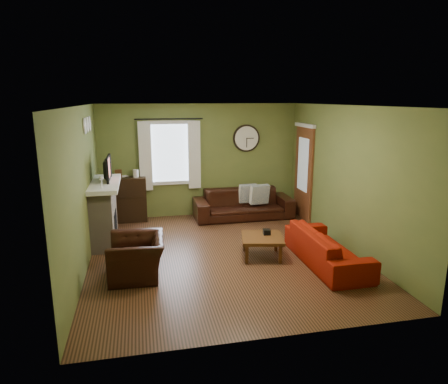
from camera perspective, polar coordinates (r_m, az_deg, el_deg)
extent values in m
cube|color=#4D2D1B|center=(7.20, -0.11, -8.92)|extent=(4.60, 5.20, 0.00)
cube|color=white|center=(6.67, -0.12, 12.24)|extent=(4.60, 5.20, 0.00)
cube|color=#5F6E31|center=(6.74, -19.62, 0.32)|extent=(0.00, 5.20, 2.60)
cube|color=#5F6E31|center=(7.62, 17.06, 1.95)|extent=(0.00, 5.20, 2.60)
cube|color=#5F6E31|center=(9.34, -3.43, 4.51)|extent=(4.60, 0.00, 2.60)
cube|color=#5F6E31|center=(4.40, 6.95, -5.71)|extent=(4.60, 0.00, 2.60)
cube|color=tan|center=(8.01, -16.78, -3.03)|extent=(0.40, 1.40, 1.10)
cube|color=black|center=(8.07, -15.31, -4.68)|extent=(0.04, 0.60, 0.55)
cube|color=white|center=(7.87, -16.84, 1.11)|extent=(0.58, 1.60, 0.08)
imported|color=black|center=(7.97, -16.72, 2.84)|extent=(0.08, 0.60, 0.35)
cube|color=#994C3F|center=(7.96, -16.17, 3.27)|extent=(0.02, 0.62, 0.36)
cylinder|color=white|center=(7.39, -19.27, 8.89)|extent=(0.28, 0.28, 0.03)
cylinder|color=white|center=(7.74, -18.97, 9.08)|extent=(0.28, 0.28, 0.03)
cylinder|color=white|center=(8.09, -18.68, 9.26)|extent=(0.28, 0.28, 0.03)
cylinder|color=black|center=(9.04, -7.86, 10.30)|extent=(0.03, 0.03, 1.50)
cube|color=white|center=(9.09, -11.17, 5.00)|extent=(0.28, 0.04, 1.55)
cube|color=white|center=(9.18, -4.26, 5.29)|extent=(0.28, 0.04, 1.55)
cube|color=brown|center=(9.29, 11.31, 2.66)|extent=(0.05, 0.90, 2.10)
imported|color=#512D13|center=(9.23, -14.55, 1.85)|extent=(0.22, 0.25, 0.02)
imported|color=black|center=(9.26, 2.75, -1.69)|extent=(2.25, 0.88, 0.66)
cube|color=#97A0A3|center=(9.26, 5.09, -0.33)|extent=(0.46, 0.20, 0.45)
cube|color=#97A0A3|center=(9.33, 3.44, -0.19)|extent=(0.44, 0.17, 0.43)
imported|color=#7E1002|center=(6.96, 14.48, -7.66)|extent=(0.76, 1.95, 0.57)
imported|color=black|center=(6.44, -12.32, -9.03)|extent=(0.87, 0.99, 0.63)
cube|color=black|center=(7.11, 6.11, -5.87)|extent=(0.13, 0.13, 0.09)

